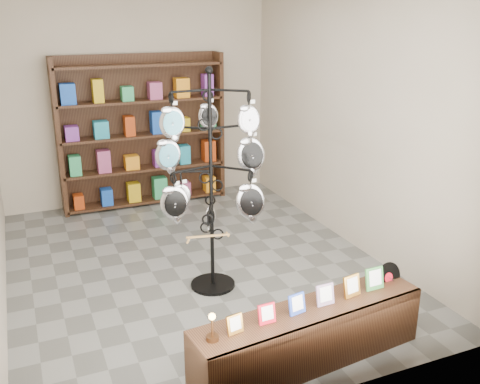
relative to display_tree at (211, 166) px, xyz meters
name	(u,v)px	position (x,y,z in m)	size (l,w,h in m)	color
ground	(194,264)	(-0.02, 0.57, -1.32)	(5.00, 5.00, 0.00)	slate
room_envelope	(189,103)	(-0.02, 0.57, 0.53)	(5.00, 5.00, 5.00)	#BBAC97
display_tree	(211,166)	(0.00, 0.00, 0.00)	(1.21, 1.19, 2.28)	black
front_shelf	(310,335)	(0.28, -1.53, -1.06)	(2.07, 0.64, 0.72)	black
back_shelving	(143,136)	(-0.02, 2.87, -0.29)	(2.42, 0.36, 2.20)	black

